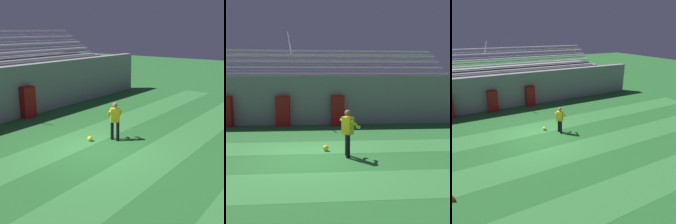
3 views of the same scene
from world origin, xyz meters
TOP-DOWN VIEW (x-y plane):
  - ground_plane at (0.00, 0.00)m, footprint 80.00×80.00m
  - turf_stripe_mid at (0.00, -2.31)m, footprint 28.00×1.84m
  - turf_stripe_far at (0.00, 1.37)m, footprint 28.00×1.84m
  - padding_pillar_gate_right at (1.55, 5.95)m, footprint 0.75×0.44m
  - goalkeeper at (1.47, 0.09)m, footprint 0.74×0.74m
  - soccer_ball at (0.71, 0.86)m, footprint 0.22×0.22m

SIDE VIEW (x-z plane):
  - ground_plane at x=0.00m, z-range 0.00..0.00m
  - turf_stripe_mid at x=0.00m, z-range 0.00..0.01m
  - turf_stripe_far at x=0.00m, z-range 0.00..0.01m
  - soccer_ball at x=0.71m, z-range 0.00..0.22m
  - padding_pillar_gate_right at x=1.55m, z-range 0.00..1.70m
  - goalkeeper at x=1.47m, z-range 0.12..1.79m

